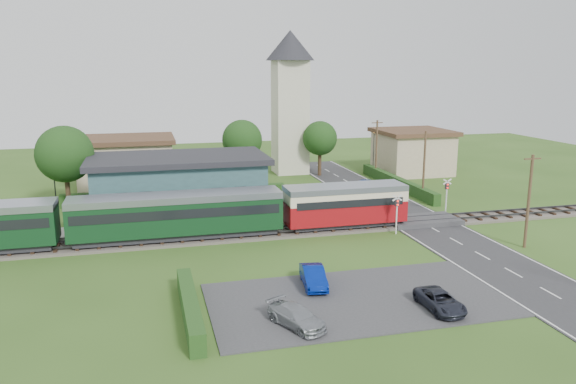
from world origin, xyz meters
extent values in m
plane|color=#2D4C19|center=(0.00, 0.00, 0.00)|extent=(120.00, 120.00, 0.00)
cube|color=#4C443D|center=(0.00, 2.00, 0.10)|extent=(76.00, 3.20, 0.20)
cube|color=#3F3F47|center=(0.00, 1.28, 0.42)|extent=(76.00, 0.08, 0.15)
cube|color=#3F3F47|center=(0.00, 2.72, 0.42)|extent=(76.00, 0.08, 0.15)
cube|color=#28282B|center=(10.00, 0.00, 0.03)|extent=(6.00, 70.00, 0.05)
cube|color=#333335|center=(-1.50, -12.00, 0.04)|extent=(17.00, 9.00, 0.08)
cube|color=#333335|center=(10.00, 2.00, 0.23)|extent=(6.20, 3.40, 0.45)
cube|color=gray|center=(-10.00, 5.20, 0.23)|extent=(30.00, 3.00, 0.45)
cube|color=beige|center=(-18.00, 5.20, 1.65)|extent=(2.00, 2.00, 2.40)
cube|color=#232328|center=(-18.00, 5.20, 2.93)|extent=(2.30, 2.30, 0.15)
cube|color=#304F52|center=(-10.00, 11.00, 2.40)|extent=(15.00, 8.00, 4.80)
cube|color=#232328|center=(-10.00, 11.00, 5.05)|extent=(16.00, 9.00, 0.50)
cube|color=#232328|center=(-10.00, 7.06, 1.10)|extent=(1.20, 0.12, 2.20)
cube|color=black|center=(-15.00, 7.06, 2.40)|extent=(1.00, 0.12, 1.20)
cube|color=black|center=(-13.00, 7.06, 2.40)|extent=(1.00, 0.12, 1.20)
cube|color=black|center=(-7.00, 7.06, 2.40)|extent=(1.00, 0.12, 1.20)
cube|color=black|center=(-5.00, 7.06, 2.40)|extent=(1.00, 0.12, 1.20)
cube|color=#232328|center=(2.87, 2.00, 0.59)|extent=(9.00, 2.20, 0.50)
cube|color=maroon|center=(2.87, 2.00, 1.59)|extent=(10.00, 2.80, 1.80)
cube|color=beige|center=(2.87, 2.00, 2.84)|extent=(10.00, 2.82, 0.90)
cube|color=black|center=(2.87, 2.00, 2.49)|extent=(9.00, 2.88, 0.60)
cube|color=gray|center=(2.87, 2.00, 3.49)|extent=(10.00, 2.90, 0.45)
cube|color=#232328|center=(-10.73, 2.00, 0.59)|extent=(15.20, 2.20, 0.50)
cube|color=black|center=(-10.73, 2.00, 2.09)|extent=(16.00, 2.80, 2.60)
cube|color=black|center=(-10.73, 2.00, 2.49)|extent=(15.40, 2.86, 0.70)
cube|color=gray|center=(-10.73, 2.00, 3.49)|extent=(16.00, 2.90, 0.50)
cube|color=beige|center=(5.00, 28.00, 7.00)|extent=(4.00, 4.00, 14.00)
cone|color=#232328|center=(5.00, 28.00, 15.80)|extent=(6.00, 6.00, 3.60)
cube|color=tan|center=(-15.00, 25.00, 2.50)|extent=(10.00, 8.00, 5.00)
cube|color=#472D1E|center=(-15.00, 25.00, 5.25)|extent=(10.80, 8.80, 0.50)
cube|color=tan|center=(20.00, 24.00, 2.50)|extent=(8.00, 8.00, 5.00)
cube|color=#472D1E|center=(20.00, 24.00, 5.25)|extent=(8.80, 8.80, 0.50)
cube|color=#193814|center=(-11.00, -12.00, 0.60)|extent=(0.80, 9.00, 1.20)
cube|color=#193814|center=(14.20, 16.00, 0.60)|extent=(0.80, 18.00, 1.20)
cube|color=#193814|center=(-10.00, 15.50, 0.65)|extent=(22.00, 0.80, 1.30)
cylinder|color=#332316|center=(-20.00, 14.00, 2.06)|extent=(0.44, 0.44, 4.12)
sphere|color=#143311|center=(-20.00, 14.00, 5.40)|extent=(5.20, 5.20, 5.20)
cylinder|color=#332316|center=(-2.00, 23.00, 1.93)|extent=(0.44, 0.44, 3.85)
sphere|color=#143311|center=(-2.00, 23.00, 5.04)|extent=(4.60, 4.60, 4.60)
cylinder|color=#332316|center=(8.00, 25.00, 1.79)|extent=(0.44, 0.44, 3.58)
sphere|color=#143311|center=(8.00, 25.00, 4.68)|extent=(4.20, 4.20, 4.20)
cylinder|color=#473321|center=(14.20, -6.00, 3.50)|extent=(0.22, 0.22, 7.00)
cube|color=#473321|center=(14.20, -6.00, 6.70)|extent=(1.40, 0.10, 0.10)
cylinder|color=#473321|center=(14.20, 10.00, 3.50)|extent=(0.22, 0.22, 7.00)
cube|color=#473321|center=(14.20, 10.00, 6.70)|extent=(1.40, 0.10, 0.10)
cylinder|color=#473321|center=(14.20, 22.00, 3.50)|extent=(0.22, 0.22, 7.00)
cube|color=#473321|center=(14.20, 22.00, 6.70)|extent=(1.40, 0.10, 0.10)
cylinder|color=silver|center=(6.40, -0.40, 1.50)|extent=(0.12, 0.12, 3.00)
cube|color=#232328|center=(6.40, -0.40, 2.60)|extent=(0.35, 0.18, 0.55)
sphere|color=#FF190C|center=(6.40, -0.52, 2.75)|extent=(0.14, 0.14, 0.14)
sphere|color=#FF190C|center=(6.40, -0.52, 2.45)|extent=(0.14, 0.14, 0.14)
cube|color=silver|center=(6.40, -0.40, 3.00)|extent=(0.84, 0.05, 0.55)
cube|color=silver|center=(6.40, -0.40, 3.00)|extent=(0.84, 0.05, 0.55)
cylinder|color=silver|center=(13.60, 4.40, 1.50)|extent=(0.12, 0.12, 3.00)
cube|color=#232328|center=(13.60, 4.40, 2.60)|extent=(0.35, 0.18, 0.55)
sphere|color=#FF190C|center=(13.60, 4.28, 2.75)|extent=(0.14, 0.14, 0.14)
sphere|color=#FF190C|center=(13.60, 4.28, 2.45)|extent=(0.14, 0.14, 0.14)
cube|color=silver|center=(13.60, 4.40, 3.00)|extent=(0.84, 0.05, 0.55)
cube|color=silver|center=(13.60, 4.40, 3.00)|extent=(0.84, 0.05, 0.55)
cylinder|color=#3F3F47|center=(-22.00, 20.00, 2.50)|extent=(0.14, 0.14, 5.00)
sphere|color=orange|center=(-22.00, 20.00, 5.00)|extent=(0.30, 0.30, 0.30)
cylinder|color=#3F3F47|center=(16.00, 27.00, 2.50)|extent=(0.14, 0.14, 5.00)
sphere|color=orange|center=(16.00, 27.00, 5.00)|extent=(0.30, 0.30, 0.30)
imported|color=navy|center=(10.67, 15.54, 0.65)|extent=(3.79, 2.51, 1.20)
imported|color=navy|center=(-3.34, -9.50, 0.68)|extent=(1.75, 3.80, 1.21)
imported|color=gray|center=(-5.78, -14.50, 0.61)|extent=(2.90, 3.91, 1.05)
imported|color=#20232E|center=(2.41, -14.50, 0.59)|extent=(1.73, 3.67, 1.01)
imported|color=gray|center=(-4.08, 5.16, 1.29)|extent=(0.72, 0.60, 1.69)
imported|color=gray|center=(-15.52, 5.26, 1.40)|extent=(1.03, 1.13, 1.89)
camera|label=1|loc=(-12.89, -40.31, 13.12)|focal=35.00mm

